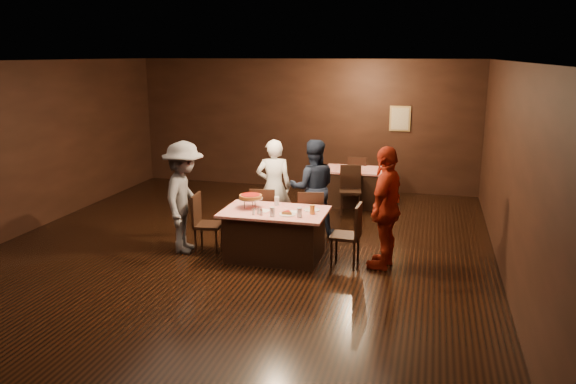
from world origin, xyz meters
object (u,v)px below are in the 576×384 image
object	(u,v)px
pizza_stand	(251,197)
glass_front_left	(272,212)
main_table	(275,234)
plate_empty	(312,210)
diner_grey_knit	(184,197)
glass_back	(277,201)
chair_end_right	(345,235)
glass_front_right	(299,213)
chair_far_right	(310,217)
chair_back_near	(350,190)
back_table	(355,187)
chair_far_left	(264,214)
glass_amber	(312,210)
chair_end_left	(208,224)
diner_red_shirt	(386,208)
chair_back_far	(359,177)
diner_navy_hoodie	(313,188)
diner_white_jacket	(274,187)

from	to	relation	value
pizza_stand	glass_front_left	distance (m)	0.58
main_table	plate_empty	distance (m)	0.69
diner_grey_knit	glass_back	bearing A→B (deg)	-85.45
chair_end_right	glass_front_right	world-z (taller)	chair_end_right
diner_grey_knit	plate_empty	world-z (taller)	diner_grey_knit
chair_far_right	chair_back_near	size ratio (longest dim) A/B	1.00
main_table	diner_grey_knit	distance (m)	1.57
back_table	pizza_stand	bearing A→B (deg)	-108.59
chair_far_left	glass_amber	size ratio (longest dim) A/B	6.79
glass_amber	glass_back	xyz separation A→B (m)	(-0.65, 0.35, 0.00)
glass_back	main_table	bearing A→B (deg)	-80.54
glass_amber	chair_end_right	bearing A→B (deg)	5.71
pizza_stand	glass_back	bearing A→B (deg)	35.54
chair_end_left	chair_end_right	xyz separation A→B (m)	(2.20, 0.00, 0.00)
chair_far_left	glass_front_right	bearing A→B (deg)	121.90
chair_far_left	pizza_stand	xyz separation A→B (m)	(-0.00, -0.70, 0.48)
chair_far_left	chair_end_right	distance (m)	1.68
chair_far_right	chair_end_left	xyz separation A→B (m)	(-1.50, -0.75, 0.00)
pizza_stand	plate_empty	xyz separation A→B (m)	(0.95, 0.10, -0.17)
back_table	chair_end_right	world-z (taller)	chair_end_right
chair_far_left	glass_front_right	distance (m)	1.36
chair_far_left	main_table	bearing A→B (deg)	109.61
plate_empty	back_table	bearing A→B (deg)	86.37
chair_end_left	diner_red_shirt	size ratio (longest dim) A/B	0.52
chair_far_left	diner_red_shirt	distance (m)	2.23
chair_back_far	plate_empty	xyz separation A→B (m)	(-0.21, -3.96, 0.30)
glass_amber	chair_back_near	bearing A→B (deg)	86.74
chair_end_left	diner_navy_hoodie	bearing A→B (deg)	-53.49
chair_end_right	diner_white_jacket	world-z (taller)	diner_white_jacket
chair_far_left	diner_navy_hoodie	bearing A→B (deg)	-150.77
glass_amber	chair_far_right	bearing A→B (deg)	104.04
chair_back_far	diner_grey_knit	bearing A→B (deg)	69.57
chair_back_near	chair_back_far	size ratio (longest dim) A/B	1.00
main_table	glass_front_left	size ratio (longest dim) A/B	11.43
chair_far_left	diner_navy_hoodie	xyz separation A→B (m)	(0.72, 0.56, 0.37)
diner_grey_knit	pizza_stand	world-z (taller)	diner_grey_knit
plate_empty	main_table	bearing A→B (deg)	-164.74
diner_white_jacket	diner_navy_hoodie	size ratio (longest dim) A/B	0.99
diner_navy_hoodie	glass_amber	distance (m)	1.38
chair_back_near	glass_amber	xyz separation A→B (m)	(-0.16, -2.86, 0.37)
chair_far_left	plate_empty	xyz separation A→B (m)	(0.95, -0.60, 0.30)
glass_back	diner_white_jacket	bearing A→B (deg)	108.66
chair_back_far	chair_far_left	bearing A→B (deg)	78.95
diner_navy_hoodie	glass_amber	size ratio (longest dim) A/B	12.08
main_table	diner_red_shirt	size ratio (longest dim) A/B	0.88
chair_back_far	glass_amber	xyz separation A→B (m)	(-0.16, -4.16, 0.37)
chair_far_left	diner_red_shirt	bearing A→B (deg)	153.53
chair_back_near	diner_navy_hoodie	bearing A→B (deg)	-115.98
diner_grey_knit	glass_amber	world-z (taller)	diner_grey_knit
diner_grey_knit	diner_white_jacket	bearing A→B (deg)	-50.15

